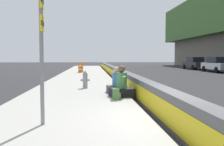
# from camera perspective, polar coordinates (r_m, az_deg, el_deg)

# --- Properties ---
(ground_plane) EXTENTS (160.00, 160.00, 0.00)m
(ground_plane) POSITION_cam_1_polar(r_m,az_deg,el_deg) (6.56, 13.11, -11.36)
(ground_plane) COLOR #2B2B2D
(ground_plane) RESTS_ON ground
(sidewalk_strip) EXTENTS (80.00, 4.40, 0.14)m
(sidewalk_strip) POSITION_cam_1_polar(r_m,az_deg,el_deg) (6.28, -11.06, -11.35)
(sidewalk_strip) COLOR #A8A59E
(sidewalk_strip) RESTS_ON ground_plane
(jersey_barrier) EXTENTS (76.00, 0.45, 0.85)m
(jersey_barrier) POSITION_cam_1_polar(r_m,az_deg,el_deg) (6.47, 13.13, -7.72)
(jersey_barrier) COLOR #545456
(jersey_barrier) RESTS_ON ground_plane
(route_sign_post) EXTENTS (0.44, 0.09, 3.60)m
(route_sign_post) POSITION_cam_1_polar(r_m,az_deg,el_deg) (5.97, -15.56, 8.76)
(route_sign_post) COLOR gray
(route_sign_post) RESTS_ON sidewalk_strip
(fire_hydrant) EXTENTS (0.26, 0.46, 0.88)m
(fire_hydrant) POSITION_cam_1_polar(r_m,az_deg,el_deg) (12.77, -6.05, -1.36)
(fire_hydrant) COLOR gray
(fire_hydrant) RESTS_ON sidewalk_strip
(seated_person_foreground) EXTENTS (0.88, 0.99, 1.22)m
(seated_person_foreground) POSITION_cam_1_polar(r_m,az_deg,el_deg) (9.95, 2.17, -3.13)
(seated_person_foreground) COLOR black
(seated_person_foreground) RESTS_ON sidewalk_strip
(seated_person_middle) EXTENTS (0.78, 0.88, 1.13)m
(seated_person_middle) POSITION_cam_1_polar(r_m,az_deg,el_deg) (11.11, 1.05, -2.57)
(seated_person_middle) COLOR #424247
(seated_person_middle) RESTS_ON sidewalk_strip
(backpack) EXTENTS (0.32, 0.28, 0.40)m
(backpack) POSITION_cam_1_polar(r_m,az_deg,el_deg) (9.28, 0.95, -4.77)
(backpack) COLOR #4C7A3D
(backpack) RESTS_ON sidewalk_strip
(construction_barrel) EXTENTS (0.54, 0.54, 0.95)m
(construction_barrel) POSITION_cam_1_polar(r_m,az_deg,el_deg) (25.99, -7.04, 1.19)
(construction_barrel) COLOR orange
(construction_barrel) RESTS_ON sidewalk_strip
(parked_car_midline) EXTENTS (4.54, 2.03, 1.71)m
(parked_car_midline) POSITION_cam_1_polar(r_m,az_deg,el_deg) (30.95, 22.63, 1.77)
(parked_car_midline) COLOR silver
(parked_car_midline) RESTS_ON ground_plane
(parked_car_far) EXTENTS (4.56, 2.08, 1.71)m
(parked_car_far) POSITION_cam_1_polar(r_m,az_deg,el_deg) (36.86, 18.10, 2.11)
(parked_car_far) COLOR #28282D
(parked_car_far) RESTS_ON ground_plane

